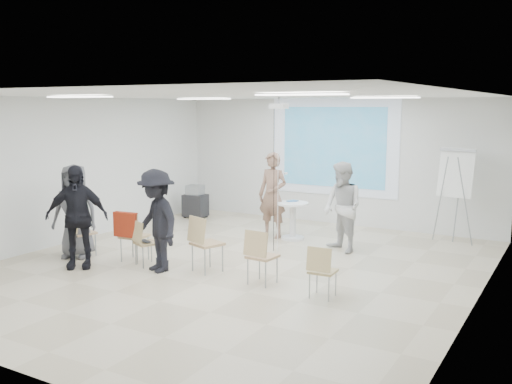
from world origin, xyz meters
The scene contains 30 objects.
floor centered at (0.00, 0.00, -0.05)m, with size 8.00×9.00×0.10m, color beige.
ceiling centered at (0.00, 0.00, 3.05)m, with size 8.00×9.00×0.10m, color white.
wall_back centered at (0.00, 4.55, 1.50)m, with size 8.00×0.10×3.00m, color silver.
wall_left centered at (-4.05, 0.00, 1.50)m, with size 0.10×9.00×3.00m, color silver.
wall_right centered at (4.05, 0.00, 1.50)m, with size 0.10×9.00×3.00m, color silver.
projection_halo centered at (0.00, 4.49, 1.85)m, with size 3.20×0.01×2.30m, color silver.
projection_image centered at (0.00, 4.47, 1.85)m, with size 2.60×0.01×1.90m, color teal.
pedestal_table centered at (-0.07, 2.49, 0.46)m, with size 0.85×0.85×0.82m.
player_left centered at (-0.55, 2.47, 1.04)m, with size 0.76×0.52×2.09m, color #8F6B58.
player_right centered at (1.22, 2.03, 0.98)m, with size 0.94×0.75×1.95m, color silver.
controller_left centered at (-0.37, 2.72, 1.38)m, with size 0.04×0.12×0.04m, color white.
controller_right centered at (1.04, 2.28, 1.32)m, with size 0.04×0.12×0.04m, color white.
chair_far_left centered at (-2.94, -0.80, 0.52)m, with size 0.51×0.54×0.89m.
chair_left_mid centered at (-1.81, -0.58, 0.55)m, with size 0.48×0.51×0.93m.
chair_left_inner centered at (-1.45, -0.68, 0.48)m, with size 0.51×0.53×0.82m.
chair_center centered at (-0.30, -0.47, 0.58)m, with size 0.59×0.62×0.98m.
chair_right_inner centered at (0.88, -0.59, 0.53)m, with size 0.45×0.48×0.90m.
chair_right_far centered at (1.98, -0.70, 0.47)m, with size 0.39×0.42×0.80m.
red_jacket centered at (-1.82, -0.72, 0.72)m, with size 0.47×0.11×0.45m, color #9E2913.
laptop centered at (-1.43, -0.60, 0.44)m, with size 0.30×0.22×0.02m, color black.
audience_left centered at (-2.39, -1.33, 1.04)m, with size 1.21×0.73×2.08m, color black.
audience_mid centered at (-1.04, -0.80, 1.00)m, with size 1.30×0.71×2.01m, color black.
audience_outer centered at (-2.96, -0.84, 0.98)m, with size 0.96×0.63×1.97m, color #5B5B60.
flipchart_easel centered at (2.96, 3.85, 1.45)m, with size 0.84×0.65×1.96m.
av_cart centered at (-3.30, 3.41, 0.38)m, with size 0.59×0.49×0.83m.
ceiling_projector centered at (0.10, 1.49, 2.69)m, with size 0.30×0.25×3.00m.
fluor_panel_nw centered at (-2.00, 2.00, 2.97)m, with size 1.20×0.30×0.02m, color white.
fluor_panel_ne centered at (2.00, 2.00, 2.97)m, with size 1.20×0.30×0.02m, color white.
fluor_panel_sw centered at (-2.00, -1.50, 2.97)m, with size 1.20×0.30×0.02m, color white.
fluor_panel_se centered at (2.00, -1.50, 2.97)m, with size 1.20×0.30×0.02m, color white.
Camera 1 is at (5.21, -8.20, 2.83)m, focal length 40.00 mm.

